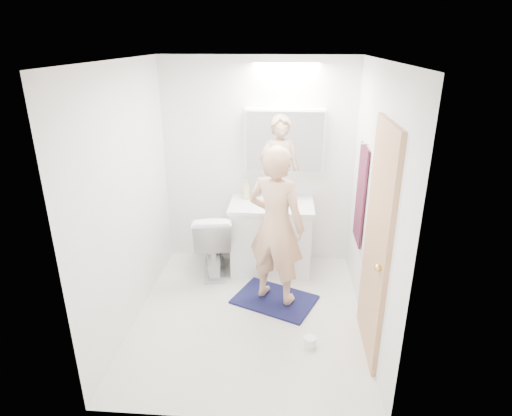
# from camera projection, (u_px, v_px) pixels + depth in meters

# --- Properties ---
(floor) EXTENTS (2.50, 2.50, 0.00)m
(floor) POSITION_uv_depth(u_px,v_px,m) (249.00, 315.00, 4.24)
(floor) COLOR silver
(floor) RESTS_ON ground
(ceiling) EXTENTS (2.50, 2.50, 0.00)m
(ceiling) POSITION_uv_depth(u_px,v_px,m) (247.00, 60.00, 3.35)
(ceiling) COLOR white
(ceiling) RESTS_ON floor
(wall_back) EXTENTS (2.50, 0.00, 2.50)m
(wall_back) POSITION_uv_depth(u_px,v_px,m) (258.00, 164.00, 4.96)
(wall_back) COLOR white
(wall_back) RESTS_ON floor
(wall_front) EXTENTS (2.50, 0.00, 2.50)m
(wall_front) POSITION_uv_depth(u_px,v_px,m) (230.00, 275.00, 2.64)
(wall_front) COLOR white
(wall_front) RESTS_ON floor
(wall_left) EXTENTS (0.00, 2.50, 2.50)m
(wall_left) POSITION_uv_depth(u_px,v_px,m) (128.00, 199.00, 3.87)
(wall_left) COLOR white
(wall_left) RESTS_ON floor
(wall_right) EXTENTS (0.00, 2.50, 2.50)m
(wall_right) POSITION_uv_depth(u_px,v_px,m) (374.00, 206.00, 3.72)
(wall_right) COLOR white
(wall_right) RESTS_ON floor
(vanity_cabinet) EXTENTS (0.90, 0.55, 0.78)m
(vanity_cabinet) POSITION_uv_depth(u_px,v_px,m) (271.00, 238.00, 4.98)
(vanity_cabinet) COLOR white
(vanity_cabinet) RESTS_ON floor
(countertop) EXTENTS (0.95, 0.58, 0.04)m
(countertop) POSITION_uv_depth(u_px,v_px,m) (272.00, 205.00, 4.83)
(countertop) COLOR white
(countertop) RESTS_ON vanity_cabinet
(sink_basin) EXTENTS (0.36, 0.36, 0.03)m
(sink_basin) POSITION_uv_depth(u_px,v_px,m) (272.00, 202.00, 4.84)
(sink_basin) COLOR white
(sink_basin) RESTS_ON countertop
(faucet) EXTENTS (0.02, 0.02, 0.16)m
(faucet) POSITION_uv_depth(u_px,v_px,m) (273.00, 191.00, 4.99)
(faucet) COLOR silver
(faucet) RESTS_ON countertop
(medicine_cabinet) EXTENTS (0.88, 0.14, 0.70)m
(medicine_cabinet) POSITION_uv_depth(u_px,v_px,m) (285.00, 140.00, 4.75)
(medicine_cabinet) COLOR white
(medicine_cabinet) RESTS_ON wall_back
(mirror_panel) EXTENTS (0.84, 0.01, 0.66)m
(mirror_panel) POSITION_uv_depth(u_px,v_px,m) (284.00, 142.00, 4.68)
(mirror_panel) COLOR silver
(mirror_panel) RESTS_ON medicine_cabinet
(toilet) EXTENTS (0.54, 0.81, 0.76)m
(toilet) POSITION_uv_depth(u_px,v_px,m) (213.00, 241.00, 4.92)
(toilet) COLOR white
(toilet) RESTS_ON floor
(bath_rug) EXTENTS (0.95, 0.83, 0.02)m
(bath_rug) POSITION_uv_depth(u_px,v_px,m) (275.00, 300.00, 4.48)
(bath_rug) COLOR #151541
(bath_rug) RESTS_ON floor
(person) EXTENTS (0.69, 0.59, 1.61)m
(person) POSITION_uv_depth(u_px,v_px,m) (276.00, 226.00, 4.16)
(person) COLOR tan
(person) RESTS_ON bath_rug
(door) EXTENTS (0.04, 0.80, 2.00)m
(door) POSITION_uv_depth(u_px,v_px,m) (377.00, 244.00, 3.47)
(door) COLOR tan
(door) RESTS_ON wall_right
(door_knob) EXTENTS (0.06, 0.06, 0.06)m
(door_knob) POSITION_uv_depth(u_px,v_px,m) (378.00, 268.00, 3.22)
(door_knob) COLOR gold
(door_knob) RESTS_ON door
(towel) EXTENTS (0.02, 0.42, 1.00)m
(towel) POSITION_uv_depth(u_px,v_px,m) (361.00, 195.00, 4.27)
(towel) COLOR black
(towel) RESTS_ON wall_right
(towel_hook) EXTENTS (0.07, 0.02, 0.02)m
(towel_hook) POSITION_uv_depth(u_px,v_px,m) (364.00, 144.00, 4.08)
(towel_hook) COLOR silver
(towel_hook) RESTS_ON wall_right
(soap_bottle_a) EXTENTS (0.12, 0.12, 0.22)m
(soap_bottle_a) POSITION_uv_depth(u_px,v_px,m) (246.00, 190.00, 4.94)
(soap_bottle_a) COLOR beige
(soap_bottle_a) RESTS_ON countertop
(soap_bottle_b) EXTENTS (0.09, 0.09, 0.17)m
(soap_bottle_b) POSITION_uv_depth(u_px,v_px,m) (256.00, 191.00, 4.97)
(soap_bottle_b) COLOR #5EA7C9
(soap_bottle_b) RESTS_ON countertop
(toothbrush_cup) EXTENTS (0.11, 0.11, 0.08)m
(toothbrush_cup) POSITION_uv_depth(u_px,v_px,m) (293.00, 196.00, 4.94)
(toothbrush_cup) COLOR #4473CC
(toothbrush_cup) RESTS_ON countertop
(toilet_paper_roll) EXTENTS (0.11, 0.11, 0.10)m
(toilet_paper_roll) POSITION_uv_depth(u_px,v_px,m) (310.00, 342.00, 3.79)
(toilet_paper_roll) COLOR white
(toilet_paper_roll) RESTS_ON floor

